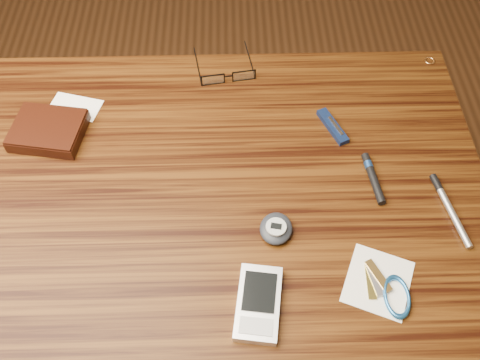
{
  "coord_description": "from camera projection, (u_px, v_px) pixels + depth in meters",
  "views": [
    {
      "loc": [
        0.07,
        -0.49,
        1.5
      ],
      "look_at": [
        0.08,
        0.03,
        0.76
      ],
      "focal_mm": 40.0,
      "sensor_mm": 36.0,
      "label": 1
    }
  ],
  "objects": [
    {
      "name": "silver_pen",
      "position": [
        447.0,
        204.0,
        0.88
      ],
      "size": [
        0.04,
        0.14,
        0.01
      ],
      "color": "#B5B6BA",
      "rests_on": "desk"
    },
    {
      "name": "eyeglasses",
      "position": [
        228.0,
        76.0,
        1.04
      ],
      "size": [
        0.13,
        0.13,
        0.02
      ],
      "color": "black",
      "rests_on": "desk"
    },
    {
      "name": "ground",
      "position": [
        213.0,
        344.0,
        1.5
      ],
      "size": [
        3.8,
        3.8,
        0.0
      ],
      "primitive_type": "plane",
      "color": "#472814",
      "rests_on": "ground"
    },
    {
      "name": "notepad_keys",
      "position": [
        388.0,
        289.0,
        0.79
      ],
      "size": [
        0.13,
        0.13,
        0.01
      ],
      "color": "white",
      "rests_on": "desk"
    },
    {
      "name": "gold_ring",
      "position": [
        430.0,
        61.0,
        1.08
      ],
      "size": [
        0.03,
        0.03,
        0.0
      ],
      "primitive_type": "torus",
      "rotation": [
        0.0,
        0.0,
        0.4
      ],
      "color": "#E1A764",
      "rests_on": "desk"
    },
    {
      "name": "pocket_knife",
      "position": [
        333.0,
        126.0,
        0.98
      ],
      "size": [
        0.05,
        0.09,
        0.01
      ],
      "color": "#0A1732",
      "rests_on": "desk"
    },
    {
      "name": "pda_phone",
      "position": [
        258.0,
        303.0,
        0.78
      ],
      "size": [
        0.08,
        0.12,
        0.02
      ],
      "color": "silver",
      "rests_on": "desk"
    },
    {
      "name": "black_blue_pen",
      "position": [
        373.0,
        177.0,
        0.91
      ],
      "size": [
        0.03,
        0.1,
        0.01
      ],
      "color": "black",
      "rests_on": "desk"
    },
    {
      "name": "pedometer",
      "position": [
        276.0,
        228.0,
        0.85
      ],
      "size": [
        0.06,
        0.07,
        0.02
      ],
      "color": "#20222C",
      "rests_on": "desk"
    },
    {
      "name": "desk",
      "position": [
        198.0,
        228.0,
        0.98
      ],
      "size": [
        1.0,
        0.7,
        0.75
      ],
      "color": "#3C1F09",
      "rests_on": "ground"
    },
    {
      "name": "wallet_and_card",
      "position": [
        49.0,
        130.0,
        0.96
      ],
      "size": [
        0.16,
        0.17,
        0.03
      ],
      "color": "black",
      "rests_on": "desk"
    }
  ]
}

